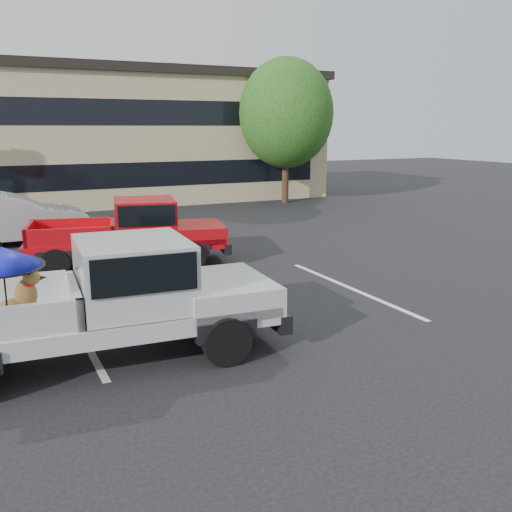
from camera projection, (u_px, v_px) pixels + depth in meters
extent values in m
plane|color=black|center=(276.00, 338.00, 9.87)|extent=(90.00, 90.00, 0.00)
cube|color=silver|center=(78.00, 328.00, 10.34)|extent=(0.12, 5.00, 0.01)
cube|color=silver|center=(351.00, 288.00, 12.90)|extent=(0.12, 5.00, 0.01)
cube|color=tan|center=(115.00, 139.00, 28.47)|extent=(20.00, 8.00, 6.00)
cube|color=black|center=(111.00, 74.00, 27.78)|extent=(20.40, 8.40, 0.40)
cube|color=black|center=(136.00, 175.00, 25.31)|extent=(18.00, 0.08, 1.10)
cube|color=black|center=(133.00, 112.00, 24.72)|extent=(18.00, 0.08, 1.10)
cylinder|color=#332114|center=(285.00, 174.00, 27.44)|extent=(0.32, 0.32, 2.73)
ellipsoid|color=#1D4714|center=(286.00, 113.00, 26.81)|extent=(4.46, 4.46, 5.13)
cylinder|color=#332114|center=(174.00, 165.00, 33.16)|extent=(0.32, 0.32, 2.86)
ellipsoid|color=#1D4714|center=(172.00, 112.00, 32.50)|extent=(4.68, 4.68, 5.38)
cylinder|color=black|center=(226.00, 341.00, 8.70)|extent=(0.78, 0.33, 0.76)
cylinder|color=black|center=(193.00, 307.00, 10.36)|extent=(0.78, 0.33, 0.76)
cube|color=silver|center=(100.00, 319.00, 8.82)|extent=(5.50, 2.26, 0.28)
cube|color=silver|center=(222.00, 292.00, 9.52)|extent=(1.62, 2.01, 0.46)
cube|color=black|center=(263.00, 308.00, 9.88)|extent=(0.33, 1.97, 0.30)
cube|color=silver|center=(133.00, 273.00, 8.88)|extent=(1.77, 1.94, 1.05)
cube|color=black|center=(133.00, 261.00, 8.83)|extent=(1.62, 2.03, 0.55)
cube|color=silver|center=(75.00, 299.00, 8.61)|extent=(0.22, 1.84, 0.50)
ellipsoid|color=brown|center=(14.00, 310.00, 8.36)|extent=(0.54, 0.46, 0.34)
cylinder|color=brown|center=(35.00, 312.00, 8.39)|extent=(0.07, 0.07, 0.26)
cylinder|color=brown|center=(34.00, 309.00, 8.54)|extent=(0.07, 0.07, 0.26)
ellipsoid|color=brown|center=(26.00, 295.00, 8.38)|extent=(0.34, 0.31, 0.46)
cylinder|color=red|center=(27.00, 285.00, 8.35)|extent=(0.22, 0.22, 0.04)
sphere|color=brown|center=(31.00, 277.00, 8.35)|extent=(0.25, 0.25, 0.25)
cone|color=black|center=(42.00, 278.00, 8.41)|extent=(0.18, 0.13, 0.12)
cone|color=black|center=(29.00, 270.00, 8.26)|extent=(0.09, 0.09, 0.13)
cone|color=black|center=(29.00, 268.00, 8.38)|extent=(0.09, 0.09, 0.13)
cylinder|color=brown|center=(0.00, 319.00, 8.31)|extent=(0.30, 0.05, 0.10)
cylinder|color=black|center=(6.00, 295.00, 7.86)|extent=(0.02, 0.10, 1.05)
cone|color=#161AC8|center=(2.00, 257.00, 7.74)|extent=(1.10, 1.12, 0.36)
cylinder|color=black|center=(1.00, 245.00, 7.71)|extent=(0.02, 0.02, 0.10)
cylinder|color=black|center=(3.00, 266.00, 7.77)|extent=(1.10, 1.10, 0.09)
cylinder|color=black|center=(55.00, 263.00, 13.79)|extent=(0.74, 0.40, 0.71)
cylinder|color=black|center=(61.00, 249.00, 15.40)|extent=(0.74, 0.40, 0.71)
cylinder|color=black|center=(193.00, 256.00, 14.59)|extent=(0.74, 0.40, 0.71)
cylinder|color=black|center=(184.00, 243.00, 16.21)|extent=(0.74, 0.40, 0.71)
cube|color=#AC0911|center=(126.00, 242.00, 14.95)|extent=(5.26, 2.76, 0.26)
cube|color=#AC0911|center=(196.00, 232.00, 15.35)|extent=(1.72, 2.03, 0.43)
cube|color=black|center=(222.00, 243.00, 15.60)|extent=(0.55, 1.82, 0.28)
cube|color=black|center=(23.00, 253.00, 14.37)|extent=(0.53, 1.81, 0.26)
cube|color=#AC0911|center=(145.00, 218.00, 14.93)|extent=(1.85, 1.98, 0.97)
cube|color=black|center=(145.00, 211.00, 14.89)|extent=(1.73, 2.04, 0.51)
cube|color=black|center=(72.00, 243.00, 14.61)|extent=(2.44, 2.10, 0.09)
cube|color=#AC0911|center=(73.00, 227.00, 15.32)|extent=(2.11, 0.52, 0.46)
cube|color=#AC0911|center=(70.00, 238.00, 13.79)|extent=(2.11, 0.52, 0.46)
cube|color=#AC0911|center=(29.00, 234.00, 14.31)|extent=(0.44, 1.69, 0.46)
cube|color=#AC0911|center=(113.00, 230.00, 14.80)|extent=(0.44, 1.69, 0.46)
imported|color=#B7B9BF|center=(8.00, 219.00, 17.63)|extent=(4.86, 1.71, 1.60)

